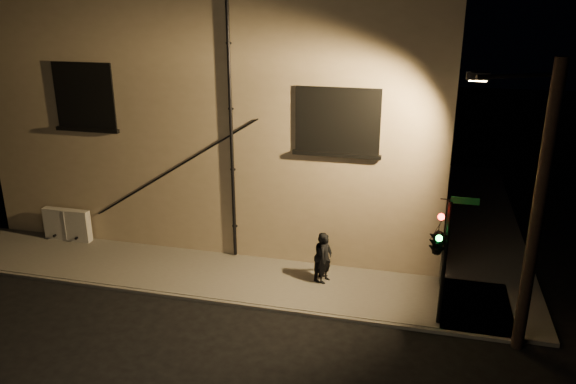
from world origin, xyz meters
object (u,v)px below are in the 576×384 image
(utility_cabinet, at_px, (67,225))
(streetlamp_pole, at_px, (534,205))
(pedestrian_b, at_px, (324,256))
(pedestrian_a, at_px, (325,258))
(traffic_signal, at_px, (438,240))

(utility_cabinet, height_order, streetlamp_pole, streetlamp_pole)
(pedestrian_b, height_order, streetlamp_pole, streetlamp_pole)
(streetlamp_pole, bearing_deg, pedestrian_a, 159.77)
(pedestrian_a, xyz_separation_m, traffic_signal, (3.24, -1.66, 1.67))
(pedestrian_b, bearing_deg, traffic_signal, -102.04)
(traffic_signal, relative_size, streetlamp_pole, 0.50)
(utility_cabinet, distance_m, pedestrian_b, 9.63)
(pedestrian_b, xyz_separation_m, streetlamp_pole, (5.41, -2.10, 2.97))
(utility_cabinet, xyz_separation_m, traffic_signal, (12.92, -2.51, 1.89))
(pedestrian_a, height_order, traffic_signal, traffic_signal)
(streetlamp_pole, bearing_deg, utility_cabinet, 169.36)
(traffic_signal, bearing_deg, utility_cabinet, 168.99)
(pedestrian_b, relative_size, traffic_signal, 0.43)
(utility_cabinet, bearing_deg, pedestrian_b, -4.27)
(pedestrian_b, bearing_deg, pedestrian_a, -135.18)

